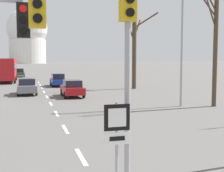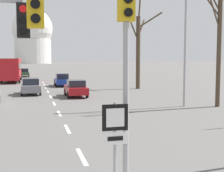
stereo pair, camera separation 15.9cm
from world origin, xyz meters
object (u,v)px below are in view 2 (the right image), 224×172
Objects in this scene: route_sign_post at (115,137)px; city_bus at (12,68)px; sedan_far_right at (31,86)px; sedan_distant_centre at (76,88)px; traffic_signal_centre_tall at (97,31)px; sedan_far_left at (15,72)px; sedan_mid_centre at (24,73)px; street_lamp_right at (181,34)px; sedan_near_right at (62,80)px.

route_sign_post is 0.23× the size of city_bus.
sedan_distant_centre is at bearing -36.76° from sedan_far_right.
traffic_signal_centre_tall is 24.49m from sedan_far_right.
city_bus reaches higher than route_sign_post.
sedan_distant_centre is (2.47, 21.26, -3.31)m from traffic_signal_centre_tall.
sedan_far_left is 37.94m from sedan_distant_centre.
city_bus is at bearing 98.84° from sedan_far_right.
sedan_mid_centre is 30.80m from sedan_far_right.
sedan_far_left is (-13.45, 45.13, -4.31)m from street_lamp_right.
sedan_distant_centre is at bearing -72.10° from city_bus.
sedan_near_right is 11.23m from sedan_distant_centre.
sedan_far_right is at bearing 143.24° from sedan_distant_centre.
sedan_distant_centre is (7.06, -37.28, -0.10)m from sedan_far_left.
city_bus is at bearing 114.56° from street_lamp_right.
sedan_far_left is at bearing 100.72° from sedan_distant_centre.
traffic_signal_centre_tall is 55.16m from sedan_mid_centre.
street_lamp_right is 2.01× the size of sedan_far_right.
sedan_mid_centre is at bearing 92.31° from sedan_far_right.
traffic_signal_centre_tall is 32.74m from sedan_near_right.
street_lamp_right is at bearing -74.42° from sedan_mid_centre.
traffic_signal_centre_tall is 1.27× the size of sedan_far_right.
sedan_far_left is at bearing 104.79° from sedan_near_right.
sedan_distant_centre is at bearing -79.28° from sedan_far_left.
sedan_far_left reaches higher than sedan_far_right.
traffic_signal_centre_tall is 16.11m from street_lamp_right.
sedan_near_right is 1.08× the size of sedan_far_right.
city_bus reaches higher than sedan_near_right.
sedan_mid_centre is 1.07× the size of sedan_far_right.
sedan_mid_centre is (-3.09, 55.26, -0.88)m from route_sign_post.
sedan_distant_centre is (2.11, 21.52, -0.92)m from route_sign_post.
route_sign_post is 0.29× the size of street_lamp_right.
street_lamp_right is at bearing 58.11° from route_sign_post.
sedan_far_left is at bearing 117.62° from sedan_mid_centre.
sedan_far_left is 0.40× the size of city_bus.
route_sign_post is 24.57m from sedan_far_right.
traffic_signal_centre_tall is at bearing -94.03° from sedan_near_right.
sedan_far_right is at bearing -87.69° from sedan_mid_centre.
city_bus is (-2.79, 17.94, 1.26)m from sedan_far_right.
street_lamp_right is 1.88× the size of sedan_mid_centre.
sedan_near_right reaches higher than sedan_distant_centre.
street_lamp_right is 20.66m from sedan_near_right.
sedan_distant_centre is at bearing 83.37° from traffic_signal_centre_tall.
sedan_near_right is at bearing -75.21° from sedan_far_left.
sedan_near_right is (2.29, 32.49, -3.28)m from traffic_signal_centre_tall.
sedan_near_right is (-6.57, 19.08, -4.38)m from street_lamp_right.
city_bus reaches higher than sedan_far_right.
route_sign_post is at bearing -95.61° from sedan_distant_centre.
street_lamp_right is 31.77m from city_bus.
street_lamp_right reaches higher than city_bus.
sedan_far_right is 0.39× the size of city_bus.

